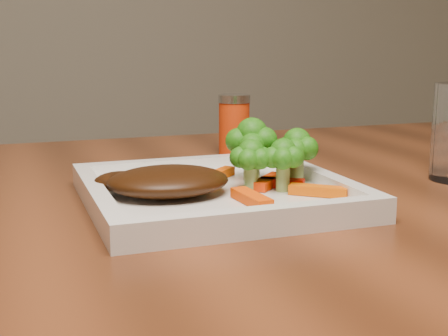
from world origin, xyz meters
name	(u,v)px	position (x,y,z in m)	size (l,w,h in m)	color
plate	(215,197)	(-0.07, -0.09, 0.76)	(0.27, 0.27, 0.01)	white
steak	(168,181)	(-0.12, -0.08, 0.78)	(0.13, 0.10, 0.03)	#361A08
broccoli_0	(252,150)	(-0.01, -0.05, 0.80)	(0.07, 0.07, 0.07)	#236F12
broccoli_1	(297,155)	(0.03, -0.08, 0.79)	(0.06, 0.06, 0.06)	#2D7413
broccoli_2	(283,164)	(0.00, -0.11, 0.79)	(0.05, 0.05, 0.06)	#2B6210
broccoli_3	(251,162)	(-0.03, -0.09, 0.79)	(0.05, 0.05, 0.06)	#257A14
carrot_1	(318,191)	(0.03, -0.14, 0.77)	(0.06, 0.02, 0.01)	#E25803
carrot_2	(251,198)	(-0.05, -0.15, 0.77)	(0.06, 0.02, 0.01)	#EE4403
carrot_4	(220,174)	(-0.04, -0.03, 0.77)	(0.05, 0.01, 0.01)	#F05003
carrot_5	(282,183)	(0.01, -0.10, 0.77)	(0.05, 0.01, 0.01)	red
carrot_6	(269,182)	(0.00, -0.08, 0.77)	(0.06, 0.02, 0.01)	#FF3604
spice_shaker	(234,125)	(0.05, 0.17, 0.80)	(0.05, 0.05, 0.09)	red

